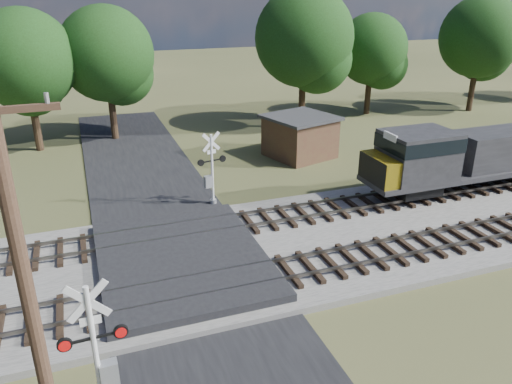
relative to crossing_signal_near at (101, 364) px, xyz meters
name	(u,v)px	position (x,y,z in m)	size (l,w,h in m)	color
ground	(185,272)	(3.73, 6.94, -1.89)	(160.00, 160.00, 0.00)	#3D4324
ballast_bed	(378,229)	(13.73, 7.44, -1.74)	(140.00, 10.00, 0.30)	gray
road	(185,272)	(3.73, 6.94, -1.85)	(7.00, 60.00, 0.08)	black
crossing_panel	(182,260)	(3.73, 7.44, -1.58)	(7.00, 9.00, 0.62)	#262628
track_near	(269,274)	(6.85, 4.94, -1.48)	(140.00, 2.60, 0.33)	black
track_far	(233,224)	(6.85, 9.94, -1.48)	(140.00, 2.60, 0.33)	black
crossing_signal_near	(101,364)	(0.00, 0.00, 0.00)	(1.83, 0.40, 4.55)	silver
crossing_signal_far	(211,176)	(6.73, 13.51, -0.14)	(1.68, 0.47, 4.21)	silver
utility_pole	(28,297)	(-1.21, -1.45, 3.40)	(2.44, 0.33, 9.99)	#3B261B
equipment_shed	(300,136)	(14.97, 19.75, -0.39)	(5.41, 5.41, 2.97)	#4D2B21
treeline	(219,49)	(11.53, 28.04, 4.87)	(86.22, 9.69, 11.58)	black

